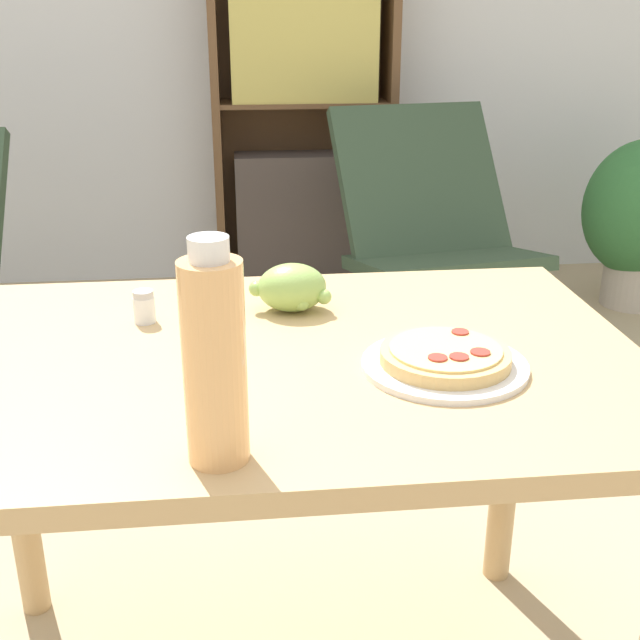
{
  "coord_description": "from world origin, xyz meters",
  "views": [
    {
      "loc": [
        0.1,
        -1.19,
        1.25
      ],
      "look_at": [
        0.22,
        -0.05,
        0.79
      ],
      "focal_mm": 45.0,
      "sensor_mm": 36.0,
      "label": 1
    }
  ],
  "objects_px": {
    "drink_bottle": "(214,360)",
    "pizza_on_plate": "(445,359)",
    "grape_bunch": "(292,288)",
    "lounge_chair_far": "(433,271)",
    "salt_shaker": "(144,307)",
    "bookshelf": "(303,120)"
  },
  "relations": [
    {
      "from": "drink_bottle",
      "to": "pizza_on_plate",
      "type": "bearing_deg",
      "value": 33.44
    },
    {
      "from": "grape_bunch",
      "to": "lounge_chair_far",
      "type": "height_order",
      "value": "lounge_chair_far"
    },
    {
      "from": "pizza_on_plate",
      "to": "lounge_chair_far",
      "type": "height_order",
      "value": "lounge_chair_far"
    },
    {
      "from": "grape_bunch",
      "to": "lounge_chair_far",
      "type": "relative_size",
      "value": 0.16
    },
    {
      "from": "pizza_on_plate",
      "to": "drink_bottle",
      "type": "bearing_deg",
      "value": -146.56
    },
    {
      "from": "salt_shaker",
      "to": "lounge_chair_far",
      "type": "distance_m",
      "value": 1.88
    },
    {
      "from": "drink_bottle",
      "to": "salt_shaker",
      "type": "bearing_deg",
      "value": 105.86
    },
    {
      "from": "drink_bottle",
      "to": "salt_shaker",
      "type": "xyz_separation_m",
      "value": [
        -0.13,
        0.46,
        -0.1
      ]
    },
    {
      "from": "lounge_chair_far",
      "to": "drink_bottle",
      "type": "bearing_deg",
      "value": -120.89
    },
    {
      "from": "grape_bunch",
      "to": "bookshelf",
      "type": "distance_m",
      "value": 2.31
    },
    {
      "from": "grape_bunch",
      "to": "drink_bottle",
      "type": "xyz_separation_m",
      "value": [
        -0.13,
        -0.49,
        0.09
      ]
    },
    {
      "from": "lounge_chair_far",
      "to": "bookshelf",
      "type": "height_order",
      "value": "bookshelf"
    },
    {
      "from": "drink_bottle",
      "to": "bookshelf",
      "type": "relative_size",
      "value": 0.16
    },
    {
      "from": "grape_bunch",
      "to": "lounge_chair_far",
      "type": "xyz_separation_m",
      "value": [
        0.66,
        1.55,
        -0.49
      ]
    },
    {
      "from": "pizza_on_plate",
      "to": "grape_bunch",
      "type": "distance_m",
      "value": 0.34
    },
    {
      "from": "drink_bottle",
      "to": "lounge_chair_far",
      "type": "xyz_separation_m",
      "value": [
        0.78,
        2.04,
        -0.58
      ]
    },
    {
      "from": "lounge_chair_far",
      "to": "salt_shaker",
      "type": "bearing_deg",
      "value": -130.0
    },
    {
      "from": "salt_shaker",
      "to": "lounge_chair_far",
      "type": "relative_size",
      "value": 0.07
    },
    {
      "from": "pizza_on_plate",
      "to": "salt_shaker",
      "type": "relative_size",
      "value": 4.39
    },
    {
      "from": "drink_bottle",
      "to": "salt_shaker",
      "type": "distance_m",
      "value": 0.49
    },
    {
      "from": "pizza_on_plate",
      "to": "lounge_chair_far",
      "type": "distance_m",
      "value": 1.93
    },
    {
      "from": "lounge_chair_far",
      "to": "bookshelf",
      "type": "distance_m",
      "value": 0.99
    }
  ]
}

